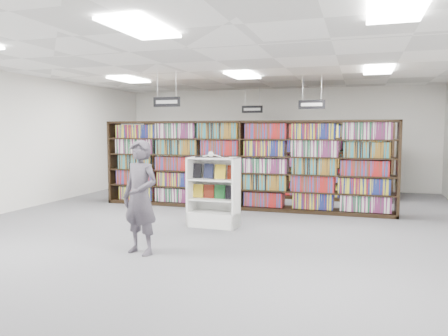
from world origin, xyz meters
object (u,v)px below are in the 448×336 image
(bookshelf_row_near, at_px, (243,165))
(open_book, at_px, (211,155))
(shopper, at_px, (140,197))
(endcap_display, at_px, (214,203))

(bookshelf_row_near, height_order, open_book, bookshelf_row_near)
(shopper, bearing_deg, bookshelf_row_near, 98.14)
(bookshelf_row_near, height_order, shopper, bookshelf_row_near)
(bookshelf_row_near, xyz_separation_m, shopper, (-0.48, -4.19, -0.18))
(bookshelf_row_near, xyz_separation_m, endcap_display, (-0.03, -2.05, -0.59))
(bookshelf_row_near, bearing_deg, open_book, -92.51)
(bookshelf_row_near, distance_m, open_book, 2.06)
(open_book, bearing_deg, bookshelf_row_near, 68.02)
(open_book, height_order, shopper, shopper)
(bookshelf_row_near, relative_size, open_book, 9.55)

